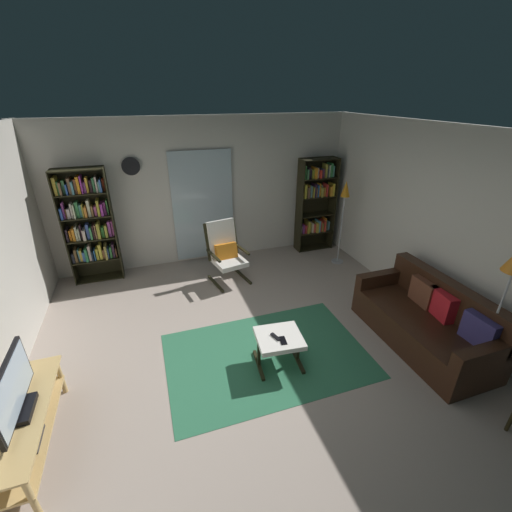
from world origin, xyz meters
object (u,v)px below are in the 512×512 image
(leather_sofa, at_px, (427,322))
(lounge_armchair, at_px, (226,250))
(tv_stand, at_px, (26,426))
(bookshelf_near_sofa, at_px, (316,201))
(ottoman, at_px, (279,341))
(floor_lamp_by_shelf, at_px, (344,201))
(tv_remote, at_px, (275,337))
(wall_clock, at_px, (131,166))
(television, at_px, (13,393))
(bookshelf_near_tv, at_px, (88,223))
(cell_phone, at_px, (283,340))

(leather_sofa, xyz_separation_m, lounge_armchair, (-2.02, 2.43, 0.22))
(tv_stand, relative_size, bookshelf_near_sofa, 0.74)
(lounge_armchair, relative_size, ottoman, 1.80)
(floor_lamp_by_shelf, bearing_deg, lounge_armchair, 178.29)
(tv_stand, xyz_separation_m, tv_remote, (2.46, 0.29, 0.11))
(ottoman, xyz_separation_m, floor_lamp_by_shelf, (2.09, 2.14, 0.87))
(ottoman, distance_m, floor_lamp_by_shelf, 3.11)
(floor_lamp_by_shelf, height_order, wall_clock, wall_clock)
(tv_stand, xyz_separation_m, bookshelf_near_sofa, (4.44, 3.20, 0.69))
(leather_sofa, bearing_deg, television, -179.28)
(tv_remote, bearing_deg, floor_lamp_by_shelf, 27.14)
(tv_stand, relative_size, wall_clock, 4.67)
(bookshelf_near_sofa, xyz_separation_m, wall_clock, (-3.33, 0.18, 0.85))
(tv_stand, height_order, television, television)
(bookshelf_near_tv, bearing_deg, wall_clock, 11.44)
(tv_stand, relative_size, floor_lamp_by_shelf, 0.87)
(television, distance_m, bookshelf_near_sofa, 5.47)
(ottoman, bearing_deg, television, -173.54)
(tv_stand, xyz_separation_m, television, (0.00, 0.02, 0.39))
(bookshelf_near_tv, xyz_separation_m, ottoman, (2.17, -2.93, -0.68))
(leather_sofa, distance_m, wall_clock, 4.94)
(bookshelf_near_sofa, relative_size, lounge_armchair, 1.79)
(leather_sofa, bearing_deg, bookshelf_near_sofa, 89.99)
(bookshelf_near_sofa, distance_m, tv_remote, 3.57)
(lounge_armchair, bearing_deg, tv_stand, -134.06)
(bookshelf_near_tv, relative_size, wall_clock, 6.56)
(television, bearing_deg, cell_phone, 4.38)
(bookshelf_near_sofa, xyz_separation_m, ottoman, (-1.94, -2.90, -0.66))
(tv_remote, distance_m, floor_lamp_by_shelf, 3.13)
(floor_lamp_by_shelf, bearing_deg, bookshelf_near_sofa, 101.02)
(bookshelf_near_tv, bearing_deg, lounge_armchair, -19.02)
(ottoman, height_order, cell_phone, cell_phone)
(tv_stand, height_order, floor_lamp_by_shelf, floor_lamp_by_shelf)
(bookshelf_near_tv, height_order, ottoman, bookshelf_near_tv)
(wall_clock, bearing_deg, cell_phone, -66.22)
(leather_sofa, bearing_deg, tv_remote, 173.72)
(leather_sofa, height_order, cell_phone, leather_sofa)
(bookshelf_near_tv, xyz_separation_m, tv_remote, (2.12, -2.93, -0.60))
(bookshelf_near_sofa, xyz_separation_m, lounge_armchair, (-2.02, -0.70, -0.46))
(lounge_armchair, height_order, floor_lamp_by_shelf, floor_lamp_by_shelf)
(television, xyz_separation_m, floor_lamp_by_shelf, (4.59, 2.42, 0.51))
(cell_phone, bearing_deg, wall_clock, 121.49)
(television, height_order, bookshelf_near_sofa, bookshelf_near_sofa)
(tv_stand, bearing_deg, lounge_armchair, 45.94)
(lounge_armchair, distance_m, tv_remote, 2.22)
(bookshelf_near_sofa, distance_m, wall_clock, 3.44)
(bookshelf_near_tv, relative_size, bookshelf_near_sofa, 1.04)
(bookshelf_near_sofa, relative_size, wall_clock, 6.31)
(cell_phone, relative_size, floor_lamp_by_shelf, 0.09)
(bookshelf_near_tv, relative_size, cell_phone, 13.58)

